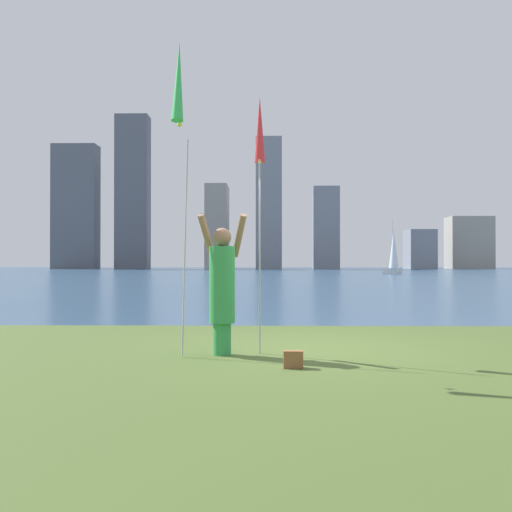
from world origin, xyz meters
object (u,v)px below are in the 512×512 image
object	(u,v)px
person	(222,285)
sailboat_4	(393,252)
kite_flag_left	(179,92)
kite_flag_right	(260,138)
bag	(293,359)

from	to	relation	value
person	sailboat_4	size ratio (longest dim) A/B	0.34
kite_flag_left	sailboat_4	world-z (taller)	sailboat_4
person	kite_flag_left	size ratio (longest dim) A/B	0.47
kite_flag_left	kite_flag_right	bearing A→B (deg)	37.25
kite_flag_left	bag	distance (m)	3.83
person	bag	xyz separation A→B (m)	(0.97, -1.03, -0.88)
bag	sailboat_4	distance (m)	56.23
bag	person	bearing A→B (deg)	133.21
kite_flag_left	sailboat_4	bearing A→B (deg)	75.13
person	kite_flag_right	world-z (taller)	kite_flag_right
person	bag	size ratio (longest dim) A/B	8.27
kite_flag_right	sailboat_4	world-z (taller)	sailboat_4
person	kite_flag_right	xyz separation A→B (m)	(0.54, 0.23, 2.16)
kite_flag_right	bag	xyz separation A→B (m)	(0.43, -1.27, -3.04)
kite_flag_right	kite_flag_left	bearing A→B (deg)	-142.75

